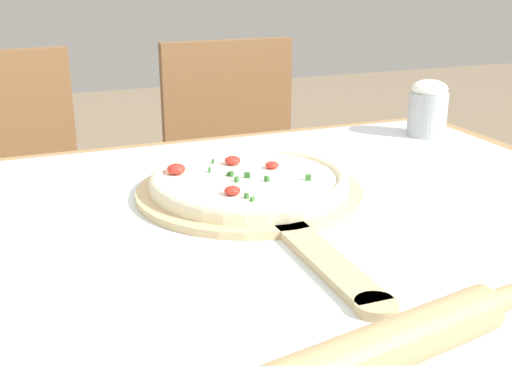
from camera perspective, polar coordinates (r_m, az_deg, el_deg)
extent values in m
cube|color=#A87F51|center=(0.93, -0.86, -5.19)|extent=(1.35, 1.02, 0.03)
cylinder|color=#A87F51|center=(1.72, 13.57, -7.35)|extent=(0.06, 0.06, 0.71)
cube|color=silver|center=(0.92, -0.87, -4.19)|extent=(1.27, 0.94, 0.00)
cylinder|color=#D6B784|center=(1.05, -0.59, -0.74)|extent=(0.37, 0.37, 0.01)
cube|color=#D6B784|center=(0.81, 6.33, -6.97)|extent=(0.05, 0.24, 0.01)
cylinder|color=#D6B784|center=(0.72, 10.66, -10.75)|extent=(0.05, 0.05, 0.01)
cylinder|color=beige|center=(1.04, -0.59, -0.01)|extent=(0.32, 0.32, 0.02)
torus|color=beige|center=(1.04, -0.60, 0.40)|extent=(0.32, 0.32, 0.02)
cylinder|color=white|center=(1.04, -0.60, 0.48)|extent=(0.28, 0.28, 0.00)
ellipsoid|color=red|center=(0.96, -2.26, -0.69)|extent=(0.02, 0.02, 0.01)
ellipsoid|color=red|center=(1.08, 1.44, 1.61)|extent=(0.02, 0.02, 0.01)
ellipsoid|color=red|center=(1.06, -7.11, 1.25)|extent=(0.03, 0.03, 0.02)
ellipsoid|color=red|center=(1.10, -2.09, 2.03)|extent=(0.03, 0.03, 0.01)
cube|color=#387533|center=(0.94, -0.85, -1.14)|extent=(0.01, 0.01, 0.01)
cube|color=#387533|center=(1.04, -2.47, 0.80)|extent=(0.01, 0.00, 0.01)
cube|color=#387533|center=(0.93, -0.32, -1.44)|extent=(0.01, 0.01, 0.01)
cube|color=#387533|center=(1.06, -4.40, 1.14)|extent=(0.01, 0.01, 0.01)
cube|color=#387533|center=(1.01, -1.73, 0.33)|extent=(0.01, 0.01, 0.01)
cube|color=#387533|center=(1.04, -2.18, 0.82)|extent=(0.01, 0.01, 0.01)
cube|color=#387533|center=(1.03, -0.78, 0.70)|extent=(0.01, 0.01, 0.01)
cube|color=#387533|center=(1.02, 0.98, 0.38)|extent=(0.01, 0.01, 0.01)
cube|color=#387533|center=(1.11, -3.85, 1.94)|extent=(0.01, 0.01, 0.01)
cube|color=#387533|center=(1.02, 4.66, 0.49)|extent=(0.01, 0.01, 0.01)
cylinder|color=tan|center=(0.60, 8.46, -15.40)|extent=(0.36, 0.12, 0.05)
cylinder|color=tan|center=(0.73, 20.80, -9.79)|extent=(0.05, 0.03, 0.03)
cube|color=brown|center=(1.67, -20.35, -5.41)|extent=(0.43, 0.43, 0.02)
cylinder|color=brown|center=(1.65, -13.10, -13.97)|extent=(0.04, 0.04, 0.44)
cylinder|color=brown|center=(1.93, -15.35, -9.09)|extent=(0.04, 0.04, 0.44)
cube|color=brown|center=(1.76, -0.54, -2.79)|extent=(0.40, 0.40, 0.02)
cube|color=brown|center=(1.86, -2.50, 5.83)|extent=(0.38, 0.04, 0.44)
cylinder|color=brown|center=(1.69, -3.84, -12.71)|extent=(0.04, 0.04, 0.44)
cylinder|color=brown|center=(1.79, 6.18, -10.76)|extent=(0.04, 0.04, 0.44)
cylinder|color=brown|center=(1.96, -6.59, -8.01)|extent=(0.04, 0.04, 0.44)
cylinder|color=brown|center=(2.05, 2.17, -6.61)|extent=(0.04, 0.04, 0.44)
cylinder|color=#B2B7BC|center=(1.44, 14.99, 5.95)|extent=(0.08, 0.08, 0.09)
ellipsoid|color=white|center=(1.43, 15.18, 8.09)|extent=(0.08, 0.08, 0.04)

